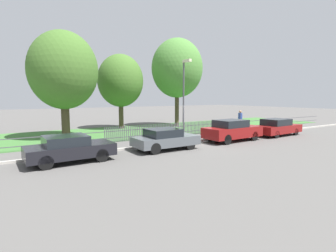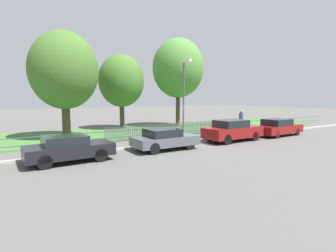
{
  "view_description": "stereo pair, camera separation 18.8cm",
  "coord_description": "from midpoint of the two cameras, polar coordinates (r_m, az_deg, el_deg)",
  "views": [
    {
      "loc": [
        -11.42,
        -13.96,
        3.1
      ],
      "look_at": [
        -1.83,
        1.0,
        1.1
      ],
      "focal_mm": 28.0,
      "sensor_mm": 36.0,
      "label": 1
    },
    {
      "loc": [
        -11.26,
        -14.06,
        3.1
      ],
      "look_at": [
        -1.83,
        1.0,
        1.1
      ],
      "focal_mm": 28.0,
      "sensor_mm": 36.0,
      "label": 2
    }
  ],
  "objects": [
    {
      "name": "ground_plane",
      "position": [
        18.29,
        6.85,
        -3.38
      ],
      "size": [
        120.0,
        120.0,
        0.0
      ],
      "primitive_type": "plane",
      "color": "#565451"
    },
    {
      "name": "kerb_stone",
      "position": [
        18.36,
        6.66,
        -3.15
      ],
      "size": [
        41.4,
        0.2,
        0.12
      ],
      "primitive_type": "cube",
      "color": "#B2ADA3",
      "rests_on": "ground"
    },
    {
      "name": "grass_strip",
      "position": [
        24.32,
        -3.97,
        -0.91
      ],
      "size": [
        41.4,
        8.85,
        0.01
      ],
      "primitive_type": "cube",
      "color": "#3D7033",
      "rests_on": "ground"
    },
    {
      "name": "park_fence",
      "position": [
        20.49,
        1.85,
        -0.8
      ],
      "size": [
        41.4,
        0.05,
        1.05
      ],
      "color": "#4C4C51",
      "rests_on": "ground"
    },
    {
      "name": "parked_car_silver_hatchback",
      "position": [
        13.33,
        -20.46,
        -4.51
      ],
      "size": [
        4.01,
        1.97,
        1.28
      ],
      "rotation": [
        0.0,
        0.0,
        0.03
      ],
      "color": "black",
      "rests_on": "ground"
    },
    {
      "name": "parked_car_black_saloon",
      "position": [
        15.32,
        -0.41,
        -2.78
      ],
      "size": [
        3.81,
        1.83,
        1.24
      ],
      "rotation": [
        0.0,
        0.0,
        0.0
      ],
      "color": "#51565B",
      "rests_on": "ground"
    },
    {
      "name": "parked_car_navy_estate",
      "position": [
        18.79,
        14.12,
        -0.91
      ],
      "size": [
        4.45,
        1.86,
        1.5
      ],
      "rotation": [
        0.0,
        0.0,
        0.03
      ],
      "color": "maroon",
      "rests_on": "ground"
    },
    {
      "name": "parked_car_red_compact",
      "position": [
        22.56,
        23.03,
        -0.26
      ],
      "size": [
        4.34,
        1.89,
        1.35
      ],
      "rotation": [
        0.0,
        0.0,
        0.04
      ],
      "color": "maroon",
      "rests_on": "ground"
    },
    {
      "name": "covered_motorcycle",
      "position": [
        17.47,
        -2.51,
        -1.83
      ],
      "size": [
        1.97,
        0.8,
        0.96
      ],
      "rotation": [
        0.0,
        0.0,
        0.09
      ],
      "color": "black",
      "rests_on": "ground"
    },
    {
      "name": "tree_nearest_kerb",
      "position": [
        21.22,
        -21.44,
        11.13
      ],
      "size": [
        4.99,
        4.99,
        7.9
      ],
      "color": "#473828",
      "rests_on": "ground"
    },
    {
      "name": "tree_behind_motorcycle",
      "position": [
        25.9,
        -9.91,
        9.65
      ],
      "size": [
        4.36,
        4.36,
        7.13
      ],
      "color": "#473828",
      "rests_on": "ground"
    },
    {
      "name": "tree_mid_park",
      "position": [
        27.63,
        2.4,
        12.43
      ],
      "size": [
        5.26,
        5.26,
        9.04
      ],
      "color": "#473828",
      "rests_on": "ground"
    },
    {
      "name": "pedestrian_near_fence",
      "position": [
        24.56,
        15.82,
        1.4
      ],
      "size": [
        0.49,
        0.49,
        1.87
      ],
      "rotation": [
        0.0,
        0.0,
        1.94
      ],
      "color": "slate",
      "rests_on": "ground"
    },
    {
      "name": "street_lamp",
      "position": [
        17.8,
        3.92,
        7.68
      ],
      "size": [
        0.2,
        0.79,
        5.53
      ],
      "color": "#47474C",
      "rests_on": "ground"
    }
  ]
}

